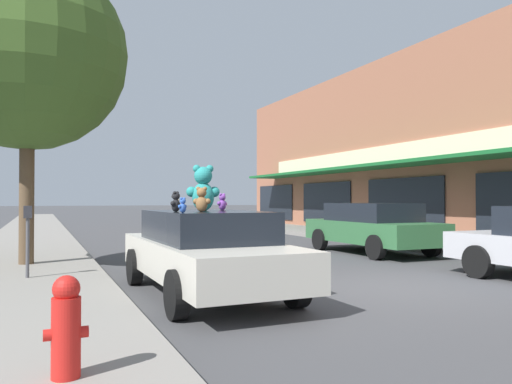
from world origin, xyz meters
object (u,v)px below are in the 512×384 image
Objects in this scene: teddy_bear_green at (205,203)px; fire_hydrant at (66,326)px; teddy_bear_giant at (203,189)px; teddy_bear_pink at (222,203)px; teddy_bear_black at (176,202)px; plush_art_car at (206,250)px; parked_car_far_center at (372,226)px; street_tree at (28,53)px; teddy_bear_cream at (177,205)px; teddy_bear_brown at (202,200)px; parking_meter at (28,232)px; teddy_bear_purple at (222,202)px; teddy_bear_blue at (183,205)px.

fire_hydrant is (-2.44, -4.14, -0.92)m from teddy_bear_green.
teddy_bear_pink is at bearing -112.75° from teddy_bear_giant.
teddy_bear_black is at bearing 46.64° from teddy_bear_giant.
parked_car_far_center is at bearing 32.39° from plush_art_car.
parked_car_far_center is 0.67× the size of street_tree.
street_tree is 8.44× the size of fire_hydrant.
parked_car_far_center is 5.68× the size of fire_hydrant.
teddy_bear_giant reaches higher than parked_car_far_center.
teddy_bear_cream is 0.03× the size of street_tree.
teddy_bear_brown is at bearing -115.04° from plush_art_car.
teddy_bear_cream is at bearing -156.50° from teddy_bear_black.
fire_hydrant is (-1.69, -3.25, -0.95)m from teddy_bear_black.
teddy_bear_brown is (-0.17, -0.46, -0.18)m from teddy_bear_giant.
parking_meter is at bearing 143.58° from plush_art_car.
parking_meter is (-2.68, 1.92, 0.24)m from plush_art_car.
teddy_bear_green reaches higher than parked_car_far_center.
teddy_bear_green is 0.87× the size of teddy_bear_purple.
teddy_bear_giant is 3.44× the size of teddy_bear_blue.
teddy_bear_purple is 1.73m from teddy_bear_blue.
teddy_bear_green is 0.82× the size of teddy_bear_black.
teddy_bear_cream is 0.72× the size of teddy_bear_purple.
teddy_bear_black reaches higher than teddy_bear_green.
teddy_bear_green is at bearing -76.06° from teddy_bear_brown.
street_tree is (-3.17, 3.62, 3.21)m from teddy_bear_purple.
parked_car_far_center is (6.86, 4.27, -0.69)m from teddy_bear_cream.
teddy_bear_purple is at bearing 127.53° from teddy_bear_green.
fire_hydrant is at bearing 91.15° from teddy_bear_brown.
street_tree is at bearing -99.82° from teddy_bear_blue.
teddy_bear_purple is (0.28, -0.11, 0.02)m from teddy_bear_green.
parking_meter is (-2.16, 2.06, -0.49)m from teddy_bear_cream.
teddy_bear_black reaches higher than parked_car_far_center.
teddy_bear_purple is at bearing -125.04° from teddy_bear_giant.
teddy_bear_blue is 6.31m from street_tree.
teddy_bear_purple is at bearing 168.65° from teddy_bear_black.
parked_car_far_center is at bearing 13.79° from parking_meter.
teddy_bear_cream is 0.26m from teddy_bear_black.
teddy_bear_purple is at bearing -26.10° from parking_meter.
teddy_bear_green is at bearing -178.84° from teddy_bear_black.
teddy_bear_cream reaches higher than parking_meter.
teddy_bear_black is at bearing 10.44° from teddy_bear_purple.
teddy_bear_pink reaches higher than parking_meter.
parking_meter is at bearing -87.46° from teddy_bear_blue.
teddy_bear_blue is (-1.23, -1.82, -0.02)m from teddy_bear_pink.
teddy_bear_brown is 8.06m from parked_car_far_center.
teddy_bear_blue is 8.67m from parked_car_far_center.
street_tree is (-2.89, 3.52, 3.23)m from teddy_bear_green.
street_tree reaches higher than fire_hydrant.
street_tree is at bearing -112.81° from teddy_bear_black.
parking_meter is at bearing -166.21° from parked_car_far_center.
teddy_bear_brown is 1.50× the size of teddy_bear_pink.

